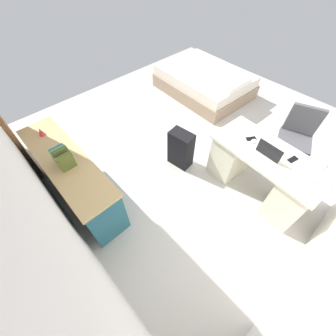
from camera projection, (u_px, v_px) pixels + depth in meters
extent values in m
plane|color=beige|center=(199.00, 144.00, 3.81)|extent=(5.84, 5.84, 0.00)
cube|color=white|center=(16.00, 166.00, 1.68)|extent=(4.32, 0.10, 2.80)
cube|color=beige|center=(270.00, 155.00, 2.66)|extent=(1.48, 0.75, 0.04)
cube|color=beige|center=(293.00, 197.00, 2.71)|extent=(0.44, 0.62, 0.71)
cube|color=beige|center=(232.00, 153.00, 3.19)|extent=(0.44, 0.62, 0.71)
cylinder|color=black|center=(282.00, 160.00, 3.54)|extent=(0.52, 0.52, 0.04)
cylinder|color=black|center=(287.00, 153.00, 3.39)|extent=(0.06, 0.06, 0.42)
cube|color=#4C4C51|center=(294.00, 141.00, 3.20)|extent=(0.59, 0.59, 0.08)
cube|color=#4C4C51|center=(304.00, 120.00, 3.11)|extent=(0.43, 0.21, 0.44)
cube|color=#235B6B|center=(75.00, 179.00, 2.87)|extent=(1.76, 0.44, 0.74)
cube|color=tan|center=(63.00, 160.00, 2.56)|extent=(1.80, 0.48, 0.04)
cube|color=#1E4E5B|center=(108.00, 194.00, 2.91)|extent=(0.67, 0.01, 0.26)
cube|color=#1E4E5B|center=(79.00, 162.00, 3.28)|extent=(0.67, 0.01, 0.26)
cube|color=gray|center=(203.00, 86.00, 4.77)|extent=(1.96, 1.48, 0.28)
cube|color=silver|center=(205.00, 76.00, 4.58)|extent=(1.90, 1.42, 0.20)
cube|color=white|center=(231.00, 81.00, 4.15)|extent=(0.51, 0.70, 0.10)
cube|color=black|center=(181.00, 149.00, 3.30)|extent=(0.39, 0.27, 0.63)
cube|color=silver|center=(271.00, 153.00, 2.64)|extent=(0.32, 0.24, 0.02)
cube|color=black|center=(269.00, 151.00, 2.52)|extent=(0.31, 0.03, 0.19)
ellipsoid|color=white|center=(254.00, 141.00, 2.77)|extent=(0.07, 0.10, 0.03)
cube|color=black|center=(293.00, 160.00, 2.58)|extent=(0.09, 0.15, 0.01)
cube|color=black|center=(251.00, 139.00, 2.81)|extent=(0.13, 0.15, 0.01)
cylinder|color=silver|center=(314.00, 182.00, 2.37)|extent=(0.11, 0.11, 0.01)
cylinder|color=silver|center=(321.00, 174.00, 2.26)|extent=(0.02, 0.02, 0.28)
cone|color=white|center=(324.00, 162.00, 2.17)|extent=(0.11, 0.11, 0.09)
cube|color=#536127|center=(67.00, 162.00, 2.38)|extent=(0.04, 0.17, 0.22)
cube|color=#9C9959|center=(66.00, 161.00, 2.41)|extent=(0.03, 0.17, 0.19)
cube|color=#4B5925|center=(63.00, 157.00, 2.41)|extent=(0.03, 0.17, 0.24)
cube|color=#61A578|center=(61.00, 155.00, 2.42)|extent=(0.02, 0.17, 0.24)
cube|color=#B18425|center=(61.00, 155.00, 2.46)|extent=(0.04, 0.17, 0.19)
cube|color=#22626B|center=(59.00, 153.00, 2.48)|extent=(0.04, 0.17, 0.19)
cone|color=red|center=(41.00, 132.00, 2.77)|extent=(0.08, 0.08, 0.11)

